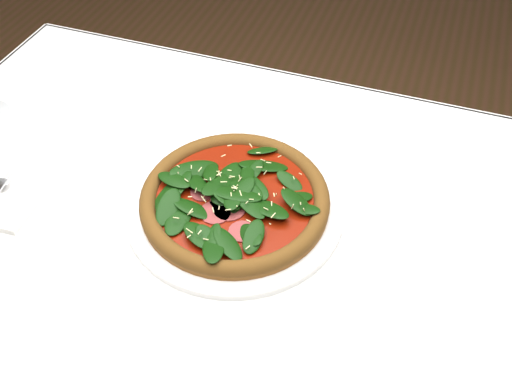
% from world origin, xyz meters
% --- Properties ---
extents(dining_table, '(1.21, 0.81, 0.75)m').
position_xyz_m(dining_table, '(0.00, 0.00, 0.65)').
color(dining_table, silver).
rests_on(dining_table, ground).
extents(plate, '(0.35, 0.35, 0.02)m').
position_xyz_m(plate, '(0.02, 0.01, 0.76)').
color(plate, white).
rests_on(plate, dining_table).
extents(pizza, '(0.37, 0.37, 0.04)m').
position_xyz_m(pizza, '(0.02, 0.01, 0.78)').
color(pizza, '#9D6B26').
rests_on(pizza, plate).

